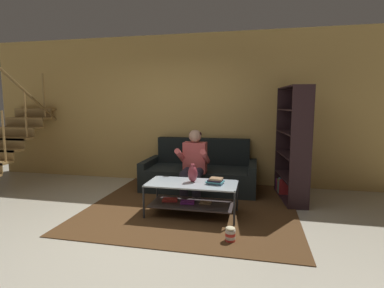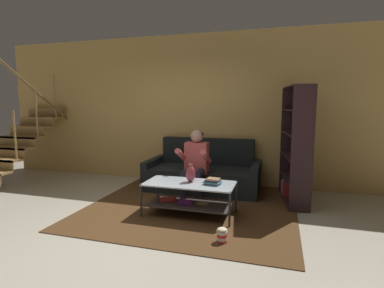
# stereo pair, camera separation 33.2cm
# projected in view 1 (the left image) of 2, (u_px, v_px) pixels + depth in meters

# --- Properties ---
(ground) EXTENTS (16.80, 16.80, 0.00)m
(ground) POSITION_uv_depth(u_px,v_px,m) (138.00, 229.00, 3.78)
(ground) COLOR #BEB7A2
(back_partition) EXTENTS (8.40, 0.12, 2.90)m
(back_partition) POSITION_uv_depth(u_px,v_px,m) (184.00, 110.00, 5.97)
(back_partition) COLOR tan
(back_partition) RESTS_ON ground
(staircase_run) EXTENTS (0.91, 2.43, 2.57)m
(staircase_run) POSITION_uv_depth(u_px,v_px,m) (9.00, 136.00, 5.80)
(staircase_run) COLOR #A88148
(staircase_run) RESTS_ON ground
(couch) EXTENTS (2.04, 0.95, 0.91)m
(couch) POSITION_uv_depth(u_px,v_px,m) (200.00, 174.00, 5.52)
(couch) COLOR black
(couch) RESTS_ON ground
(person_seated_center) EXTENTS (0.50, 0.58, 1.14)m
(person_seated_center) POSITION_uv_depth(u_px,v_px,m) (194.00, 162.00, 4.93)
(person_seated_center) COLOR #2A2734
(person_seated_center) RESTS_ON ground
(coffee_table) EXTENTS (1.26, 0.59, 0.46)m
(coffee_table) POSITION_uv_depth(u_px,v_px,m) (191.00, 194.00, 4.22)
(coffee_table) COLOR #B2C1CA
(coffee_table) RESTS_ON ground
(area_rug) EXTENTS (3.07, 3.26, 0.01)m
(area_rug) POSITION_uv_depth(u_px,v_px,m) (195.00, 202.00, 4.78)
(area_rug) COLOR #50331A
(area_rug) RESTS_ON ground
(vase) EXTENTS (0.14, 0.14, 0.26)m
(vase) POSITION_uv_depth(u_px,v_px,m) (193.00, 174.00, 4.23)
(vase) COLOR #92313C
(vase) RESTS_ON coffee_table
(book_stack) EXTENTS (0.25, 0.21, 0.09)m
(book_stack) POSITION_uv_depth(u_px,v_px,m) (215.00, 181.00, 4.13)
(book_stack) COLOR #788FB5
(book_stack) RESTS_ON coffee_table
(bookshelf) EXTENTS (0.45, 1.10, 1.84)m
(bookshelf) POSITION_uv_depth(u_px,v_px,m) (294.00, 150.00, 4.90)
(bookshelf) COLOR #2D1C1F
(bookshelf) RESTS_ON ground
(popcorn_tub) EXTENTS (0.12, 0.12, 0.18)m
(popcorn_tub) POSITION_uv_depth(u_px,v_px,m) (230.00, 234.00, 3.41)
(popcorn_tub) COLOR red
(popcorn_tub) RESTS_ON ground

